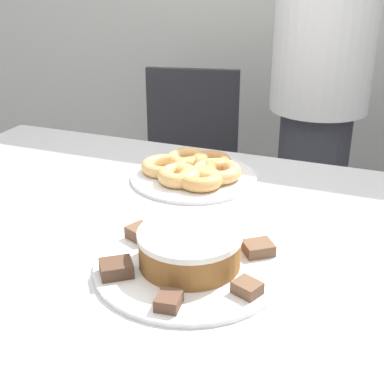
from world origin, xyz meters
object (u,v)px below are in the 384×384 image
at_px(plate_cake, 190,266).
at_px(frosted_cake, 190,248).
at_px(office_chair_left, 187,186).
at_px(person_standing, 319,96).
at_px(plate_donuts, 194,177).

relative_size(plate_cake, frosted_cake, 1.86).
bearing_deg(frosted_cake, office_chair_left, 112.05).
distance_m(person_standing, frosted_cake, 1.11).
height_order(person_standing, frosted_cake, person_standing).
xyz_separation_m(plate_cake, plate_donuts, (-0.15, 0.42, 0.00)).
bearing_deg(plate_donuts, plate_cake, -69.80).
xyz_separation_m(person_standing, plate_cake, (-0.06, -1.11, -0.08)).
distance_m(person_standing, plate_cake, 1.11).
bearing_deg(plate_cake, frosted_cake, 75.96).
distance_m(office_chair_left, plate_donuts, 0.85).
bearing_deg(person_standing, plate_cake, -93.15).
xyz_separation_m(plate_cake, frosted_cake, (0.00, 0.00, 0.04)).
height_order(person_standing, plate_cake, person_standing).
xyz_separation_m(person_standing, office_chair_left, (-0.52, 0.02, -0.44)).
height_order(person_standing, plate_donuts, person_standing).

